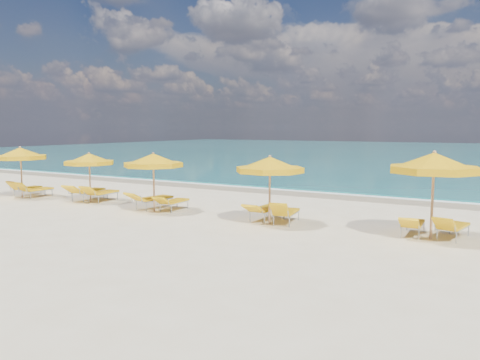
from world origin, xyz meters
The scene contains 20 objects.
ground_plane centered at (0.00, 0.00, 0.00)m, with size 120.00×120.00×0.00m, color beige.
ocean centered at (0.00, 48.00, 0.00)m, with size 120.00×80.00×0.30m, color #126365.
wet_sand_band centered at (0.00, 7.40, 0.00)m, with size 120.00×2.60×0.01m, color tan.
foam_line centered at (0.00, 8.20, 0.00)m, with size 120.00×1.20×0.03m, color white.
whitecap_near centered at (-6.00, 17.00, 0.00)m, with size 14.00×0.36×0.05m, color white.
umbrella_0 centered at (-10.38, -0.47, 1.99)m, with size 2.89×2.89×2.34m.
umbrella_1 centered at (-6.74, 0.24, 1.83)m, with size 2.68×2.68×2.14m.
umbrella_2 centered at (-2.80, -0.20, 1.93)m, with size 2.72×2.72×2.27m.
umbrella_3 centered at (2.06, -0.10, 1.96)m, with size 2.79×2.79×2.30m.
umbrella_4 centered at (7.01, 0.33, 2.17)m, with size 2.97×2.97×2.55m.
lounger_0_left centered at (-10.84, 0.10, 0.21)m, with size 0.69×1.67×0.78m.
lounger_0_right centered at (-9.86, -0.08, 0.21)m, with size 0.60×1.69×0.80m.
lounger_1_left centered at (-7.18, 0.47, 0.25)m, with size 0.93×2.13×0.81m.
lounger_1_right centered at (-6.32, 0.53, 0.23)m, with size 0.79×1.92×0.81m.
lounger_2_left centered at (-3.26, 0.27, 0.24)m, with size 0.97×2.09×0.77m.
lounger_2_right centered at (-2.28, 0.33, 0.21)m, with size 0.67×1.78×0.69m.
lounger_3_left centered at (1.59, 0.47, 0.23)m, with size 0.64×1.93×0.71m.
lounger_3_right centered at (2.48, 0.30, 0.22)m, with size 0.85×1.80×0.85m.
lounger_4_left centered at (6.46, 0.61, 0.20)m, with size 0.62×1.71×0.70m.
lounger_4_right centered at (7.55, 0.72, 0.21)m, with size 0.89×1.80×0.77m.
Camera 1 is at (8.86, -13.80, 3.19)m, focal length 35.00 mm.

